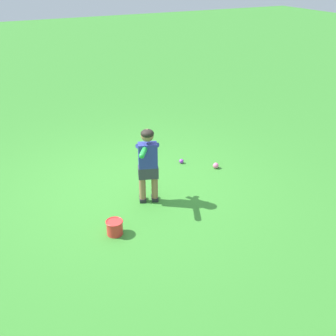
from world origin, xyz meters
TOP-DOWN VIEW (x-y plane):
  - ground_plane at (0.00, 0.00)m, footprint 40.00×40.00m
  - child_batter at (0.48, 0.04)m, footprint 0.57×0.40m
  - play_ball_behind_batter at (0.05, 1.42)m, footprint 0.10×0.10m
  - play_ball_far_left at (-0.36, 1.01)m, footprint 0.07×0.07m
  - toy_bucket at (1.00, -0.65)m, footprint 0.22×0.22m

SIDE VIEW (x-z plane):
  - ground_plane at x=0.00m, z-range 0.00..0.00m
  - play_ball_far_left at x=-0.36m, z-range 0.00..0.07m
  - play_ball_behind_batter at x=0.05m, z-range 0.00..0.10m
  - toy_bucket at x=1.00m, z-range 0.00..0.19m
  - child_batter at x=0.48m, z-range 0.11..1.19m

